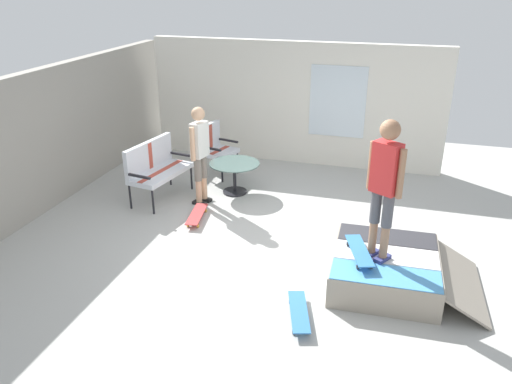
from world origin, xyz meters
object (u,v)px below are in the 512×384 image
skateboard_spare (299,312)px  skateboard_on_ramp (359,251)px  patio_table (235,172)px  skate_ramp (387,269)px  person_watching (200,149)px  skateboard_by_bench (197,214)px  patio_bench (155,165)px  person_skater (385,180)px  patio_chair_near_house (215,145)px

skateboard_spare → skateboard_on_ramp: 1.12m
patio_table → skate_ramp: bearing=-128.5°
person_watching → skateboard_by_bench: bearing=-165.4°
skate_ramp → patio_bench: size_ratio=1.45×
person_watching → person_skater: person_skater is taller
patio_table → person_skater: (-2.35, -2.67, 1.06)m
patio_chair_near_house → person_skater: (-3.11, -3.33, 0.85)m
patio_chair_near_house → skateboard_by_bench: size_ratio=1.24×
patio_table → patio_bench: bearing=115.4°
patio_table → person_skater: bearing=-131.5°
skate_ramp → person_skater: bearing=130.3°
skateboard_by_bench → skateboard_on_ramp: bearing=-113.7°
skate_ramp → skateboard_spare: 1.40m
person_skater → skateboard_on_ramp: size_ratio=2.16×
patio_bench → patio_chair_near_house: size_ratio=1.30×
skate_ramp → patio_chair_near_house: size_ratio=1.88×
skateboard_spare → skate_ramp: bearing=-41.7°
skateboard_on_ramp → patio_table: bearing=45.6°
person_skater → skateboard_by_bench: person_skater is taller
person_watching → person_skater: size_ratio=0.96×
patio_bench → skateboard_on_ramp: 4.12m
patio_chair_near_house → person_watching: size_ratio=0.60×
person_watching → skateboard_on_ramp: 3.42m
person_skater → skateboard_by_bench: 3.42m
patio_table → person_watching: bearing=145.3°
person_skater → skateboard_on_ramp: 0.99m
patio_chair_near_house → skateboard_by_bench: (-1.97, -0.42, -0.53)m
person_watching → patio_chair_near_house: bearing=10.7°
patio_table → skateboard_spare: size_ratio=1.09×
patio_bench → person_watching: size_ratio=0.78×
skateboard_on_ramp → person_skater: bearing=-78.2°
skate_ramp → person_skater: size_ratio=1.08×
patio_bench → patio_chair_near_house: same height
patio_table → person_skater: person_skater is taller
person_skater → patio_bench: bearing=65.8°
person_skater → skateboard_by_bench: (1.14, 2.91, -1.38)m
patio_chair_near_house → person_watching: person_watching is taller
skate_ramp → skateboard_on_ramp: (-0.17, 0.36, 0.30)m
patio_table → person_watching: 0.92m
skateboard_on_ramp → skateboard_by_bench: bearing=66.3°
patio_table → skateboard_spare: (-3.27, -1.88, -0.32)m
skateboard_by_bench → skateboard_on_ramp: size_ratio=1.00×
skate_ramp → person_skater: (-0.12, 0.14, 1.26)m
skate_ramp → patio_table: 3.59m
patio_bench → patio_chair_near_house: bearing=-23.7°
patio_bench → skateboard_on_ramp: (-1.80, -3.71, -0.11)m
person_skater → skateboard_by_bench: bearing=68.6°
person_watching → skateboard_on_ramp: bearing=-122.4°
person_skater → person_watching: bearing=60.1°
skate_ramp → patio_bench: (1.64, 4.06, 0.41)m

